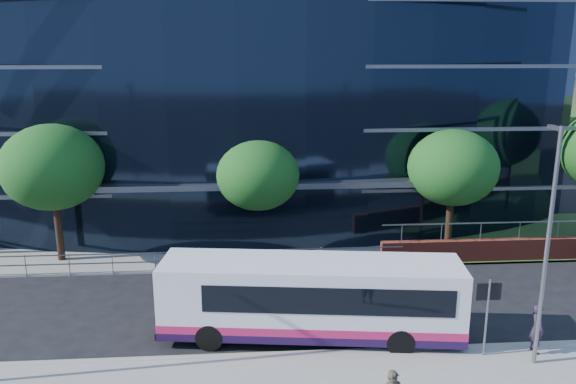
{
  "coord_description": "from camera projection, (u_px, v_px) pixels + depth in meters",
  "views": [
    {
      "loc": [
        -3.52,
        -18.5,
        10.36
      ],
      "look_at": [
        -1.57,
        8.0,
        3.66
      ],
      "focal_mm": 35.0,
      "sensor_mm": 36.0,
      "label": 1
    }
  ],
  "objects": [
    {
      "name": "tree_far_a",
      "position": [
        52.0,
        167.0,
        27.26
      ],
      "size": [
        4.95,
        4.95,
        6.98
      ],
      "color": "black",
      "rests_on": "ground"
    },
    {
      "name": "tree_far_c",
      "position": [
        453.0,
        168.0,
        28.76
      ],
      "size": [
        4.62,
        4.62,
        6.51
      ],
      "color": "black",
      "rests_on": "ground"
    },
    {
      "name": "tree_dist_e",
      "position": [
        504.0,
        107.0,
        59.95
      ],
      "size": [
        4.62,
        4.62,
        6.51
      ],
      "color": "black",
      "rests_on": "ground"
    },
    {
      "name": "far_forecourt",
      "position": [
        204.0,
        244.0,
        30.87
      ],
      "size": [
        50.0,
        8.0,
        0.1
      ],
      "primitive_type": "cube",
      "color": "gray",
      "rests_on": "ground"
    },
    {
      "name": "kerb",
      "position": [
        351.0,
        352.0,
        19.68
      ],
      "size": [
        80.0,
        0.25,
        0.16
      ],
      "primitive_type": "cube",
      "color": "gray",
      "rests_on": "ground"
    },
    {
      "name": "yellow_line_inner",
      "position": [
        350.0,
        349.0,
        20.04
      ],
      "size": [
        80.0,
        0.08,
        0.01
      ],
      "primitive_type": "cube",
      "color": "gold",
      "rests_on": "ground"
    },
    {
      "name": "guard_railings",
      "position": [
        155.0,
        257.0,
        26.67
      ],
      "size": [
        24.0,
        0.05,
        1.1
      ],
      "color": "slate",
      "rests_on": "ground"
    },
    {
      "name": "pedestrian",
      "position": [
        537.0,
        328.0,
        19.39
      ],
      "size": [
        0.47,
        0.68,
        1.78
      ],
      "primitive_type": "imported",
      "rotation": [
        0.0,
        0.0,
        1.65
      ],
      "color": "#251E2D",
      "rests_on": "pavement_near"
    },
    {
      "name": "yellow_line_outer",
      "position": [
        350.0,
        351.0,
        19.89
      ],
      "size": [
        80.0,
        0.08,
        0.01
      ],
      "primitive_type": "cube",
      "color": "gold",
      "rests_on": "ground"
    },
    {
      "name": "tree_far_b",
      "position": [
        258.0,
        175.0,
        28.61
      ],
      "size": [
        4.29,
        4.29,
        6.05
      ],
      "color": "black",
      "rests_on": "ground"
    },
    {
      "name": "street_sign",
      "position": [
        488.0,
        301.0,
        18.93
      ],
      "size": [
        0.85,
        0.09,
        2.8
      ],
      "color": "slate",
      "rests_on": "pavement_near"
    },
    {
      "name": "ground",
      "position": [
        346.0,
        340.0,
        20.67
      ],
      "size": [
        200.0,
        200.0,
        0.0
      ],
      "primitive_type": "plane",
      "color": "black",
      "rests_on": "ground"
    },
    {
      "name": "streetlight_east",
      "position": [
        547.0,
        242.0,
        17.91
      ],
      "size": [
        0.15,
        0.77,
        8.0
      ],
      "color": "slate",
      "rests_on": "pavement_near"
    },
    {
      "name": "city_bus",
      "position": [
        313.0,
        298.0,
        20.53
      ],
      "size": [
        11.2,
        3.89,
        2.97
      ],
      "rotation": [
        0.0,
        0.0,
        -0.13
      ],
      "color": "white",
      "rests_on": "ground"
    },
    {
      "name": "glass_office",
      "position": [
        239.0,
        86.0,
        38.59
      ],
      "size": [
        44.0,
        23.1,
        16.0
      ],
      "color": "black",
      "rests_on": "ground"
    },
    {
      "name": "apartment_block",
      "position": [
        509.0,
        45.0,
        75.56
      ],
      "size": [
        60.0,
        42.0,
        30.0
      ],
      "color": "#2D511E",
      "rests_on": "ground"
    }
  ]
}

